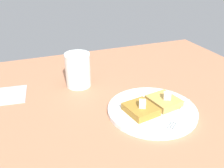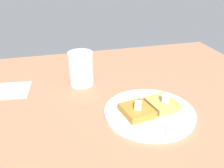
{
  "view_description": "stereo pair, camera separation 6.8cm",
  "coord_description": "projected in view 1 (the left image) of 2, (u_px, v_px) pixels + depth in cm",
  "views": [
    {
      "loc": [
        27.62,
        51.2,
        39.78
      ],
      "look_at": [
        4.43,
        -9.72,
        6.61
      ],
      "focal_mm": 40.0,
      "sensor_mm": 36.0,
      "label": 1
    },
    {
      "loc": [
        21.13,
        53.29,
        39.78
      ],
      "look_at": [
        4.43,
        -9.72,
        6.61
      ],
      "focal_mm": 40.0,
      "sensor_mm": 36.0,
      "label": 2
    }
  ],
  "objects": [
    {
      "name": "butter_pat_secondary",
      "position": [
        142.0,
        104.0,
        0.64
      ],
      "size": [
        2.36,
        2.45,
        1.89
      ],
      "primitive_type": "cube",
      "rotation": [
        0.0,
        0.0,
        1.11
      ],
      "color": "#F2EDC9",
      "rests_on": "toast_slice_middle"
    },
    {
      "name": "toast_slice_left",
      "position": [
        164.0,
        101.0,
        0.69
      ],
      "size": [
        8.44,
        9.13,
        1.97
      ],
      "primitive_type": "cube",
      "rotation": [
        0.0,
        0.0,
        0.18
      ],
      "color": "tan",
      "rests_on": "plate"
    },
    {
      "name": "syrup_jar",
      "position": [
        78.0,
        71.0,
        0.8
      ],
      "size": [
        8.16,
        8.16,
        11.06
      ],
      "color": "#592D08",
      "rests_on": "table_surface"
    },
    {
      "name": "fork",
      "position": [
        178.0,
        115.0,
        0.64
      ],
      "size": [
        13.4,
        11.1,
        0.36
      ],
      "color": "silver",
      "rests_on": "plate"
    },
    {
      "name": "table_surface",
      "position": [
        139.0,
        114.0,
        0.69
      ],
      "size": [
        104.06,
        104.06,
        2.11
      ],
      "primitive_type": "cube",
      "color": "#AE7150",
      "rests_on": "ground"
    },
    {
      "name": "butter_pat_primary",
      "position": [
        167.0,
        96.0,
        0.68
      ],
      "size": [
        2.42,
        2.32,
        1.89
      ],
      "primitive_type": "cube",
      "rotation": [
        0.0,
        0.0,
        2.72
      ],
      "color": "#F4EBCA",
      "rests_on": "toast_slice_left"
    },
    {
      "name": "toast_slice_middle",
      "position": [
        141.0,
        109.0,
        0.65
      ],
      "size": [
        8.44,
        9.13,
        1.97
      ],
      "primitive_type": "cube",
      "rotation": [
        0.0,
        0.0,
        0.18
      ],
      "color": "#A7762B",
      "rests_on": "plate"
    },
    {
      "name": "napkin",
      "position": [
        7.0,
        95.0,
        0.76
      ],
      "size": [
        12.29,
        12.42,
        0.3
      ],
      "primitive_type": "cube",
      "rotation": [
        0.0,
        0.0,
        -0.11
      ],
      "color": "beige",
      "rests_on": "table_surface"
    },
    {
      "name": "plate",
      "position": [
        152.0,
        110.0,
        0.68
      ],
      "size": [
        24.2,
        24.2,
        1.18
      ],
      "color": "white",
      "rests_on": "table_surface"
    }
  ]
}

